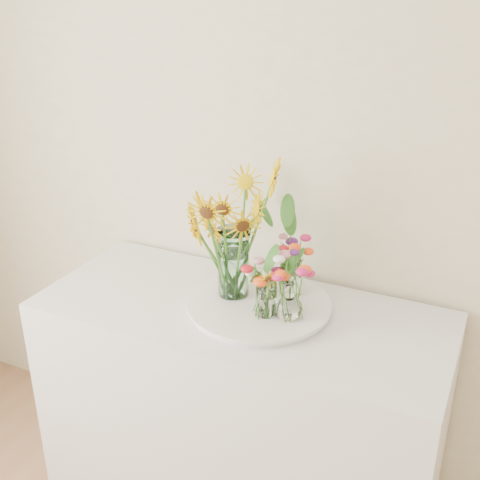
{
  "coord_description": "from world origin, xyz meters",
  "views": [
    {
      "loc": [
        0.4,
        0.33,
        1.93
      ],
      "look_at": [
        -0.36,
        1.93,
        1.15
      ],
      "focal_mm": 45.0,
      "sensor_mm": 36.0,
      "label": 1
    }
  ],
  "objects_px": {
    "counter": "(241,415)",
    "small_vase_b": "(289,301)",
    "mason_jar": "(233,263)",
    "small_vase_c": "(290,277)",
    "small_vase_a": "(266,300)",
    "tray": "(259,306)"
  },
  "relations": [
    {
      "from": "counter",
      "to": "small_vase_b",
      "type": "distance_m",
      "value": 0.57
    },
    {
      "from": "mason_jar",
      "to": "small_vase_c",
      "type": "distance_m",
      "value": 0.2
    },
    {
      "from": "small_vase_a",
      "to": "small_vase_c",
      "type": "height_order",
      "value": "small_vase_c"
    },
    {
      "from": "mason_jar",
      "to": "small_vase_b",
      "type": "bearing_deg",
      "value": -15.67
    },
    {
      "from": "tray",
      "to": "mason_jar",
      "type": "distance_m",
      "value": 0.17
    },
    {
      "from": "tray",
      "to": "small_vase_c",
      "type": "bearing_deg",
      "value": 59.12
    },
    {
      "from": "mason_jar",
      "to": "small_vase_a",
      "type": "relative_size",
      "value": 2.14
    },
    {
      "from": "small_vase_a",
      "to": "small_vase_b",
      "type": "height_order",
      "value": "small_vase_b"
    },
    {
      "from": "small_vase_a",
      "to": "counter",
      "type": "bearing_deg",
      "value": 158.7
    },
    {
      "from": "counter",
      "to": "tray",
      "type": "relative_size",
      "value": 3.04
    },
    {
      "from": "small_vase_b",
      "to": "small_vase_c",
      "type": "height_order",
      "value": "small_vase_b"
    },
    {
      "from": "mason_jar",
      "to": "small_vase_a",
      "type": "distance_m",
      "value": 0.18
    },
    {
      "from": "small_vase_c",
      "to": "counter",
      "type": "bearing_deg",
      "value": -133.61
    },
    {
      "from": "mason_jar",
      "to": "small_vase_a",
      "type": "height_order",
      "value": "mason_jar"
    },
    {
      "from": "tray",
      "to": "small_vase_b",
      "type": "distance_m",
      "value": 0.15
    },
    {
      "from": "mason_jar",
      "to": "small_vase_c",
      "type": "height_order",
      "value": "mason_jar"
    },
    {
      "from": "small_vase_b",
      "to": "tray",
      "type": "bearing_deg",
      "value": 158.73
    },
    {
      "from": "counter",
      "to": "small_vase_b",
      "type": "xyz_separation_m",
      "value": [
        0.18,
        -0.03,
        0.54
      ]
    },
    {
      "from": "mason_jar",
      "to": "tray",
      "type": "bearing_deg",
      "value": -8.54
    },
    {
      "from": "tray",
      "to": "small_vase_c",
      "type": "height_order",
      "value": "small_vase_c"
    },
    {
      "from": "counter",
      "to": "small_vase_b",
      "type": "height_order",
      "value": "small_vase_b"
    },
    {
      "from": "tray",
      "to": "small_vase_a",
      "type": "bearing_deg",
      "value": -50.63
    }
  ]
}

